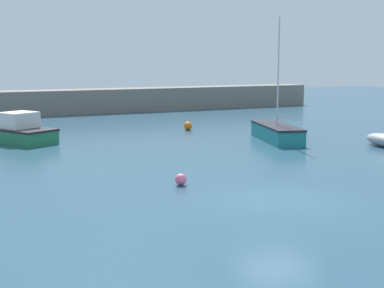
{
  "coord_description": "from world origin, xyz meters",
  "views": [
    {
      "loc": [
        -10.19,
        -14.6,
        4.72
      ],
      "look_at": [
        0.4,
        7.52,
        0.84
      ],
      "focal_mm": 50.0,
      "sensor_mm": 36.0,
      "label": 1
    }
  ],
  "objects_px": {
    "sailboat_tall_mast": "(277,132)",
    "motorboat_grey_hull": "(16,131)",
    "mooring_buoy_orange": "(188,126)",
    "mooring_buoy_pink": "(181,179)"
  },
  "relations": [
    {
      "from": "sailboat_tall_mast",
      "to": "motorboat_grey_hull",
      "type": "distance_m",
      "value": 15.19
    },
    {
      "from": "sailboat_tall_mast",
      "to": "mooring_buoy_orange",
      "type": "height_order",
      "value": "sailboat_tall_mast"
    },
    {
      "from": "motorboat_grey_hull",
      "to": "mooring_buoy_orange",
      "type": "distance_m",
      "value": 11.23
    },
    {
      "from": "sailboat_tall_mast",
      "to": "motorboat_grey_hull",
      "type": "bearing_deg",
      "value": 82.38
    },
    {
      "from": "sailboat_tall_mast",
      "to": "mooring_buoy_pink",
      "type": "height_order",
      "value": "sailboat_tall_mast"
    },
    {
      "from": "sailboat_tall_mast",
      "to": "mooring_buoy_orange",
      "type": "relative_size",
      "value": 12.45
    },
    {
      "from": "mooring_buoy_pink",
      "to": "motorboat_grey_hull",
      "type": "bearing_deg",
      "value": 106.41
    },
    {
      "from": "sailboat_tall_mast",
      "to": "motorboat_grey_hull",
      "type": "relative_size",
      "value": 1.28
    },
    {
      "from": "motorboat_grey_hull",
      "to": "mooring_buoy_orange",
      "type": "height_order",
      "value": "motorboat_grey_hull"
    },
    {
      "from": "motorboat_grey_hull",
      "to": "mooring_buoy_pink",
      "type": "relative_size",
      "value": 12.48
    }
  ]
}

